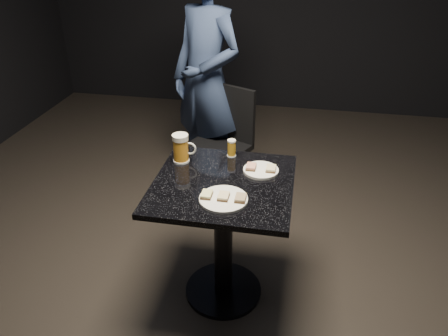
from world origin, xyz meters
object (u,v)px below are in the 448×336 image
at_px(patron, 207,81).
at_px(chair, 220,140).
at_px(plate_small, 261,170).
at_px(table, 223,221).
at_px(plate_large, 223,199).
at_px(beer_tumbler, 232,148).
at_px(beer_mug, 181,148).

xyz_separation_m(patron, chair, (0.14, -0.21, -0.37)).
height_order(plate_small, table, plate_small).
distance_m(patron, table, 1.29).
bearing_deg(plate_large, beer_tumbler, 94.97).
distance_m(beer_tumbler, chair, 0.79).
distance_m(plate_large, beer_tumbler, 0.45).
bearing_deg(plate_small, chair, 114.33).
height_order(plate_large, patron, patron).
distance_m(beer_mug, beer_tumbler, 0.28).
relative_size(plate_small, patron, 0.11).
relative_size(plate_small, chair, 0.21).
relative_size(table, chair, 0.85).
distance_m(plate_large, chair, 1.20).
relative_size(beer_tumbler, chair, 0.11).
bearing_deg(patron, chair, -21.34).
height_order(table, beer_tumbler, beer_tumbler).
height_order(plate_small, patron, patron).
distance_m(plate_small, beer_mug, 0.44).
height_order(beer_tumbler, chair, chair).
bearing_deg(beer_mug, chair, 86.08).
distance_m(plate_large, table, 0.30).
bearing_deg(chair, plate_small, -65.67).
bearing_deg(beer_mug, patron, 94.95).
bearing_deg(beer_mug, table, -33.51).
height_order(patron, chair, patron).
bearing_deg(chair, table, -78.08).
bearing_deg(chair, beer_mug, -93.92).
distance_m(plate_small, beer_tumbler, 0.23).
height_order(beer_mug, chair, beer_mug).
xyz_separation_m(table, chair, (-0.21, 0.98, -0.01)).
xyz_separation_m(plate_large, chair, (-0.24, 1.15, -0.26)).
relative_size(plate_large, beer_mug, 1.46).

